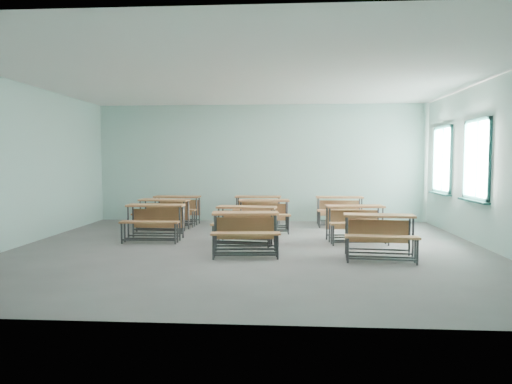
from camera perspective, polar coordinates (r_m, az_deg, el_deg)
room at (r=8.60m, az=-0.28°, el=3.45°), size 9.04×8.04×3.24m
desk_unit_r0c1 at (r=8.18m, az=-1.33°, el=-4.31°), size 1.26×0.91×0.75m
desk_unit_r0c2 at (r=8.11m, az=15.17°, el=-4.52°), size 1.26×0.90×0.75m
desk_unit_r1c0 at (r=9.84m, az=-12.58°, el=-3.00°), size 1.20×0.82×0.75m
desk_unit_r1c1 at (r=9.21m, az=-1.32°, el=-3.37°), size 1.29×0.95×0.75m
desk_unit_r1c2 at (r=9.62m, az=12.35°, el=-3.15°), size 1.26×0.90×0.75m
desk_unit_r2c0 at (r=11.13m, az=-11.57°, el=-2.17°), size 1.26×0.91×0.75m
desk_unit_r2c1 at (r=10.76m, az=1.01°, el=-2.30°), size 1.25×0.89×0.75m
desk_unit_r3c0 at (r=12.06m, az=-9.93°, el=-1.68°), size 1.22×0.85×0.75m
desk_unit_r3c1 at (r=11.87m, az=0.22°, el=-1.71°), size 1.22×0.84×0.75m
desk_unit_r3c2 at (r=11.91m, az=10.44°, el=-1.76°), size 1.20×0.81×0.75m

